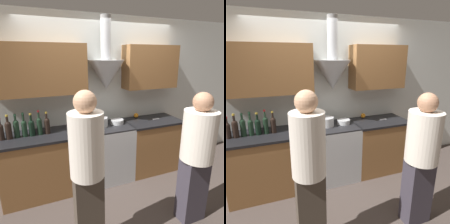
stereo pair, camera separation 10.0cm
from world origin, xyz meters
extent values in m
plane|color=#423833|center=(0.00, 0.00, 0.00)|extent=(12.00, 12.00, 0.00)
cube|color=silver|center=(0.00, 0.65, 1.30)|extent=(8.40, 0.06, 2.60)
cone|color=#B7BABC|center=(0.00, 0.47, 1.70)|extent=(0.56, 0.56, 0.45)
cylinder|color=#B7BABC|center=(0.00, 0.47, 2.24)|extent=(0.16, 0.16, 0.63)
cube|color=brown|center=(-0.96, 0.47, 1.80)|extent=(1.27, 0.32, 0.70)
cube|color=brown|center=(0.79, 0.47, 1.80)|extent=(0.92, 0.32, 0.70)
cube|color=brown|center=(-0.96, 0.32, 0.44)|extent=(1.27, 0.60, 0.88)
cube|color=black|center=(-0.96, 0.32, 0.90)|extent=(1.29, 0.62, 0.03)
cube|color=brown|center=(0.79, 0.32, 0.44)|extent=(0.92, 0.60, 0.88)
cube|color=black|center=(0.79, 0.32, 0.90)|extent=(0.95, 0.62, 0.03)
cube|color=#B7BABC|center=(0.00, 0.32, 0.45)|extent=(0.66, 0.60, 0.89)
cube|color=black|center=(0.00, 0.03, 0.41)|extent=(0.46, 0.01, 0.40)
cube|color=black|center=(0.00, 0.32, 0.90)|extent=(0.66, 0.60, 0.02)
cube|color=#B7BABC|center=(0.00, 0.59, 0.84)|extent=(0.66, 0.06, 0.10)
cylinder|color=black|center=(-1.52, 0.34, 1.01)|extent=(0.07, 0.07, 0.18)
sphere|color=black|center=(-1.52, 0.34, 1.10)|extent=(0.07, 0.07, 0.07)
cylinder|color=black|center=(-1.52, 0.34, 1.15)|extent=(0.03, 0.03, 0.08)
cylinder|color=maroon|center=(-1.52, 0.34, 1.21)|extent=(0.03, 0.03, 0.02)
cylinder|color=black|center=(-1.43, 0.34, 1.02)|extent=(0.08, 0.08, 0.20)
sphere|color=black|center=(-1.43, 0.34, 1.12)|extent=(0.08, 0.08, 0.08)
cylinder|color=black|center=(-1.43, 0.34, 1.18)|extent=(0.03, 0.03, 0.09)
cylinder|color=gold|center=(-1.43, 0.34, 1.24)|extent=(0.03, 0.03, 0.02)
cylinder|color=black|center=(-1.33, 0.35, 1.02)|extent=(0.07, 0.07, 0.21)
sphere|color=black|center=(-1.33, 0.35, 1.12)|extent=(0.07, 0.07, 0.07)
cylinder|color=black|center=(-1.33, 0.35, 1.18)|extent=(0.03, 0.03, 0.08)
cylinder|color=#234C33|center=(-1.33, 0.35, 1.23)|extent=(0.03, 0.03, 0.02)
cylinder|color=black|center=(-1.24, 0.35, 1.01)|extent=(0.07, 0.07, 0.19)
sphere|color=black|center=(-1.24, 0.35, 1.11)|extent=(0.07, 0.07, 0.07)
cylinder|color=black|center=(-1.24, 0.35, 1.18)|extent=(0.03, 0.03, 0.11)
cylinder|color=#234C33|center=(-1.24, 0.35, 1.24)|extent=(0.03, 0.03, 0.02)
cylinder|color=black|center=(-1.14, 0.35, 1.01)|extent=(0.08, 0.08, 0.19)
sphere|color=black|center=(-1.14, 0.35, 1.10)|extent=(0.08, 0.08, 0.08)
cylinder|color=black|center=(-1.14, 0.35, 1.17)|extent=(0.03, 0.03, 0.10)
cylinder|color=gold|center=(-1.14, 0.35, 1.22)|extent=(0.03, 0.03, 0.02)
cylinder|color=black|center=(-1.04, 0.35, 1.02)|extent=(0.07, 0.07, 0.21)
sphere|color=black|center=(-1.04, 0.35, 1.12)|extent=(0.07, 0.07, 0.07)
cylinder|color=black|center=(-1.04, 0.35, 1.19)|extent=(0.03, 0.03, 0.10)
cylinder|color=maroon|center=(-1.04, 0.35, 1.25)|extent=(0.03, 0.03, 0.02)
cylinder|color=black|center=(-0.94, 0.35, 1.01)|extent=(0.08, 0.08, 0.19)
sphere|color=black|center=(-0.94, 0.35, 1.10)|extent=(0.07, 0.07, 0.07)
cylinder|color=black|center=(-0.94, 0.35, 1.17)|extent=(0.03, 0.03, 0.09)
cylinder|color=gold|center=(-0.94, 0.35, 1.22)|extent=(0.03, 0.03, 0.02)
cylinder|color=#B7BABC|center=(-0.15, 0.36, 0.98)|extent=(0.24, 0.24, 0.14)
cylinder|color=#B7BABC|center=(0.15, 0.37, 0.95)|extent=(0.21, 0.21, 0.07)
sphere|color=orange|center=(0.59, 0.54, 0.96)|extent=(0.08, 0.08, 0.08)
cube|color=silver|center=(0.87, 0.33, 0.92)|extent=(0.14, 0.04, 0.01)
cube|color=black|center=(0.76, 0.33, 0.92)|extent=(0.08, 0.03, 0.01)
cube|color=#473D33|center=(-0.68, -0.84, 0.45)|extent=(0.28, 0.18, 0.89)
cylinder|color=silver|center=(-0.68, -0.84, 1.20)|extent=(0.32, 0.32, 0.62)
sphere|color=tan|center=(-0.68, -0.84, 1.60)|extent=(0.21, 0.21, 0.21)
cube|color=#38333D|center=(0.61, -0.89, 0.41)|extent=(0.32, 0.20, 0.82)
cylinder|color=silver|center=(0.61, -0.89, 1.11)|extent=(0.37, 0.37, 0.59)
sphere|color=#AD7A5B|center=(0.61, -0.89, 1.50)|extent=(0.22, 0.22, 0.22)
camera|label=1|loc=(-1.09, -2.46, 1.98)|focal=32.00mm
camera|label=2|loc=(-0.99, -2.50, 1.98)|focal=32.00mm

